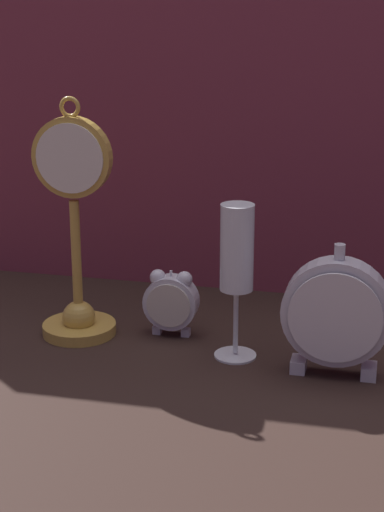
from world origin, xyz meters
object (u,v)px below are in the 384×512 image
pocket_watch_on_stand (76,247)px  champagne_flute (237,259)px  alarm_clock_twin_bell (171,300)px  mantel_clock_silver (336,313)px

pocket_watch_on_stand → champagne_flute: (0.24, -0.03, 0.01)m
alarm_clock_twin_bell → champagne_flute: bearing=-26.5°
mantel_clock_silver → alarm_clock_twin_bell: bearing=161.7°
pocket_watch_on_stand → alarm_clock_twin_bell: bearing=11.0°
pocket_watch_on_stand → champagne_flute: size_ratio=1.60×
champagne_flute → pocket_watch_on_stand: bearing=173.6°
pocket_watch_on_stand → mantel_clock_silver: pocket_watch_on_stand is taller
alarm_clock_twin_bell → mantel_clock_silver: 0.26m
mantel_clock_silver → champagne_flute: size_ratio=0.83×
pocket_watch_on_stand → champagne_flute: 0.24m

